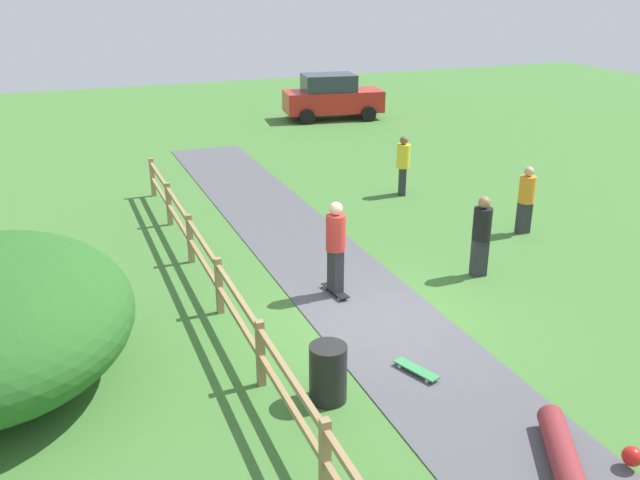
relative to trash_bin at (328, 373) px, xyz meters
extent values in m
plane|color=#427533|center=(1.80, 2.03, -0.45)|extent=(60.00, 60.00, 0.00)
cube|color=#515156|center=(1.80, 2.03, -0.44)|extent=(2.40, 28.00, 0.02)
cube|color=#997A51|center=(-0.80, -1.83, 0.10)|extent=(0.12, 0.12, 1.10)
cube|color=#997A51|center=(-0.80, 0.74, 0.10)|extent=(0.12, 0.12, 1.10)
cube|color=#997A51|center=(-0.80, 3.31, 0.10)|extent=(0.12, 0.12, 1.10)
cube|color=#997A51|center=(-0.80, 5.88, 0.10)|extent=(0.12, 0.12, 1.10)
cube|color=#997A51|center=(-0.80, 8.46, 0.10)|extent=(0.12, 0.12, 1.10)
cube|color=#997A51|center=(-0.80, 11.03, 0.10)|extent=(0.12, 0.12, 1.10)
cube|color=#997A51|center=(-0.80, 2.03, 0.05)|extent=(0.08, 18.00, 0.09)
cube|color=#997A51|center=(-0.80, 2.03, 0.50)|extent=(0.08, 18.00, 0.09)
cylinder|color=black|center=(0.00, 0.00, 0.00)|extent=(0.56, 0.56, 0.90)
cube|color=black|center=(1.49, 3.21, -0.36)|extent=(0.29, 0.82, 0.02)
cylinder|color=silver|center=(1.38, 3.47, -0.40)|extent=(0.04, 0.06, 0.06)
cylinder|color=silver|center=(1.53, 3.49, -0.40)|extent=(0.04, 0.06, 0.06)
cylinder|color=silver|center=(1.44, 2.92, -0.40)|extent=(0.04, 0.06, 0.06)
cylinder|color=silver|center=(1.59, 2.94, -0.40)|extent=(0.04, 0.06, 0.06)
cube|color=#2D2D33|center=(1.49, 3.21, 0.08)|extent=(0.24, 0.34, 0.85)
cylinder|color=red|center=(1.49, 3.21, 0.86)|extent=(0.42, 0.42, 0.71)
sphere|color=beige|center=(1.49, 3.21, 1.35)|extent=(0.26, 0.26, 0.26)
cylinder|color=maroon|center=(2.23, -2.43, -0.25)|extent=(1.04, 1.49, 0.36)
sphere|color=red|center=(3.00, -2.85, -0.25)|extent=(0.26, 0.26, 0.26)
cube|color=#338C4C|center=(1.55, 0.10, -0.36)|extent=(0.46, 0.82, 0.02)
cylinder|color=silver|center=(1.72, -0.14, -0.40)|extent=(0.05, 0.07, 0.06)
cylinder|color=silver|center=(1.58, -0.19, -0.40)|extent=(0.05, 0.07, 0.06)
cylinder|color=silver|center=(1.53, 0.39, -0.40)|extent=(0.05, 0.07, 0.06)
cylinder|color=silver|center=(1.39, 0.34, -0.40)|extent=(0.05, 0.07, 0.06)
cube|color=#2D2D33|center=(5.83, 8.51, -0.05)|extent=(0.32, 0.37, 0.80)
cylinder|color=yellow|center=(5.83, 8.51, 0.68)|extent=(0.51, 0.51, 0.66)
sphere|color=brown|center=(5.83, 8.51, 1.13)|extent=(0.24, 0.24, 0.24)
cube|color=#2D2D33|center=(7.08, 4.66, -0.06)|extent=(0.32, 0.21, 0.78)
cylinder|color=orange|center=(7.08, 4.66, 0.66)|extent=(0.39, 0.39, 0.65)
sphere|color=tan|center=(7.08, 4.66, 1.10)|extent=(0.23, 0.23, 0.23)
cube|color=#2D2D33|center=(4.64, 2.95, -0.05)|extent=(0.35, 0.26, 0.81)
cylinder|color=black|center=(4.64, 2.95, 0.70)|extent=(0.45, 0.45, 0.67)
sphere|color=#9E704C|center=(4.64, 2.95, 1.16)|extent=(0.24, 0.24, 0.24)
cube|color=red|center=(8.26, 19.34, 0.32)|extent=(4.41, 2.32, 0.90)
cube|color=#2D333D|center=(8.07, 19.37, 1.12)|extent=(2.41, 1.88, 0.70)
cylinder|color=black|center=(9.73, 20.00, -0.13)|extent=(0.67, 0.33, 0.64)
cylinder|color=black|center=(9.46, 18.26, -0.13)|extent=(0.67, 0.33, 0.64)
cylinder|color=black|center=(7.06, 20.41, -0.13)|extent=(0.67, 0.33, 0.64)
cylinder|color=black|center=(6.80, 18.67, -0.13)|extent=(0.67, 0.33, 0.64)
camera|label=1|loc=(-3.28, -7.85, 5.44)|focal=38.00mm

